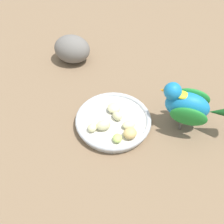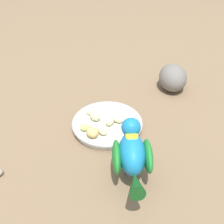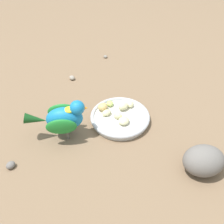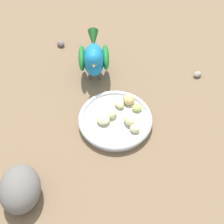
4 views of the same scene
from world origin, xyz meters
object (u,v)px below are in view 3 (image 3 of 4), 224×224
(pebble_1, at_px, (72,78))
(feeding_bowl, at_px, (119,118))
(apple_piece_6, at_px, (103,107))
(pebble_2, at_px, (11,165))
(apple_piece_4, at_px, (130,104))
(rock_large, at_px, (204,161))
(apple_piece_0, at_px, (124,121))
(apple_piece_1, at_px, (106,113))
(pebble_0, at_px, (105,57))
(parrot, at_px, (63,118))
(apple_piece_3, at_px, (124,106))
(apple_piece_2, at_px, (118,116))
(apple_piece_5, at_px, (110,103))

(pebble_1, bearing_deg, feeding_bowl, 37.99)
(apple_piece_6, bearing_deg, pebble_2, -47.60)
(apple_piece_4, distance_m, rock_large, 0.30)
(apple_piece_0, distance_m, apple_piece_1, 0.07)
(pebble_0, relative_size, pebble_2, 0.66)
(parrot, xyz_separation_m, pebble_0, (-0.47, 0.11, -0.07))
(apple_piece_6, distance_m, pebble_0, 0.37)
(apple_piece_3, relative_size, apple_piece_4, 1.43)
(apple_piece_4, bearing_deg, apple_piece_2, -36.02)
(apple_piece_0, bearing_deg, rock_large, 51.74)
(apple_piece_3, distance_m, apple_piece_4, 0.03)
(apple_piece_4, distance_m, pebble_0, 0.36)
(apple_piece_2, bearing_deg, apple_piece_6, -129.10)
(apple_piece_2, relative_size, parrot, 0.15)
(apple_piece_3, height_order, apple_piece_4, apple_piece_3)
(apple_piece_2, bearing_deg, apple_piece_0, 38.60)
(apple_piece_1, bearing_deg, rock_large, 52.41)
(apple_piece_2, distance_m, apple_piece_4, 0.07)
(feeding_bowl, bearing_deg, apple_piece_4, 142.36)
(apple_piece_0, distance_m, apple_piece_4, 0.08)
(feeding_bowl, bearing_deg, apple_piece_6, -121.61)
(parrot, height_order, pebble_0, parrot)
(parrot, xyz_separation_m, rock_large, (0.12, 0.38, -0.03))
(feeding_bowl, xyz_separation_m, apple_piece_4, (-0.05, 0.04, 0.01))
(apple_piece_0, bearing_deg, parrot, -78.02)
(apple_piece_0, height_order, apple_piece_1, apple_piece_0)
(rock_large, height_order, pebble_2, rock_large)
(apple_piece_1, xyz_separation_m, apple_piece_6, (-0.02, -0.01, 0.00))
(feeding_bowl, height_order, parrot, parrot)
(feeding_bowl, height_order, pebble_0, feeding_bowl)
(apple_piece_4, xyz_separation_m, pebble_1, (-0.18, -0.22, -0.02))
(apple_piece_2, bearing_deg, apple_piece_1, -112.88)
(apple_piece_6, relative_size, pebble_0, 1.97)
(apple_piece_2, relative_size, rock_large, 0.25)
(apple_piece_3, bearing_deg, apple_piece_5, -114.02)
(pebble_2, bearing_deg, pebble_0, 157.87)
(feeding_bowl, bearing_deg, pebble_2, -57.40)
(apple_piece_1, distance_m, apple_piece_3, 0.06)
(apple_piece_6, distance_m, pebble_1, 0.24)
(apple_piece_0, xyz_separation_m, apple_piece_2, (-0.02, -0.02, 0.00))
(pebble_1, xyz_separation_m, pebble_2, (0.42, -0.11, 0.00))
(apple_piece_0, bearing_deg, apple_piece_1, -124.95)
(pebble_0, xyz_separation_m, pebble_2, (0.59, -0.24, 0.00))
(pebble_1, relative_size, pebble_2, 0.96)
(apple_piece_0, xyz_separation_m, apple_piece_5, (-0.09, -0.04, -0.00))
(apple_piece_2, distance_m, parrot, 0.18)
(apple_piece_4, relative_size, parrot, 0.13)
(parrot, relative_size, pebble_0, 11.13)
(parrot, relative_size, pebble_2, 7.32)
(apple_piece_0, bearing_deg, pebble_0, -170.66)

